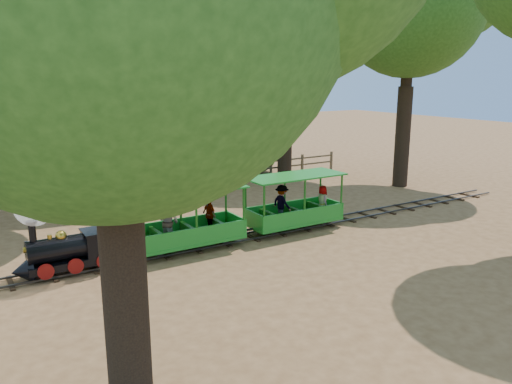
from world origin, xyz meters
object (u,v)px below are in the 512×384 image
locomotive (65,205)px  carriage_front (186,225)px  fence (180,176)px  carriage_rear (294,207)px

locomotive → carriage_front: bearing=-1.1°
locomotive → fence: (6.55, 7.94, -1.25)m
carriage_front → fence: carriage_front is taller
carriage_rear → fence: size_ratio=0.19×
carriage_front → locomotive: bearing=178.9°
carriage_rear → fence: bearing=95.0°
locomotive → carriage_front: size_ratio=0.95×
fence → locomotive: bearing=-129.5°
locomotive → carriage_rear: size_ratio=0.95×
carriage_front → fence: (3.23, 8.00, -0.20)m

